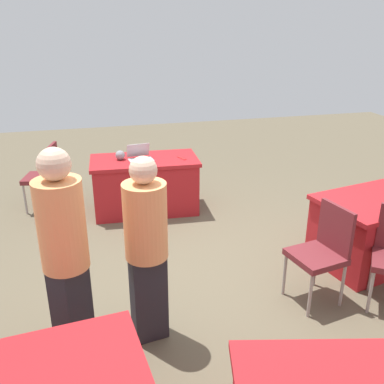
# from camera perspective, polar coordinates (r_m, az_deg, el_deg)

# --- Properties ---
(ground_plane) EXTENTS (14.40, 14.40, 0.00)m
(ground_plane) POSITION_cam_1_polar(r_m,az_deg,el_deg) (4.68, 2.34, -10.64)
(ground_plane) COLOR brown
(table_foreground) EXTENTS (1.51, 0.85, 0.76)m
(table_foreground) POSITION_cam_1_polar(r_m,az_deg,el_deg) (6.02, -6.28, 0.99)
(table_foreground) COLOR #AD1E23
(table_foreground) RESTS_ON ground
(chair_near_front) EXTENTS (0.51, 0.51, 0.96)m
(chair_near_front) POSITION_cam_1_polar(r_m,az_deg,el_deg) (4.18, 17.12, -7.20)
(chair_near_front) COLOR #9E9993
(chair_near_front) RESTS_ON ground
(chair_aisle) EXTENTS (0.53, 0.53, 0.94)m
(chair_aisle) POSITION_cam_1_polar(r_m,az_deg,el_deg) (6.32, -19.06, 2.42)
(chair_aisle) COLOR #9E9993
(chair_aisle) RESTS_ON ground
(person_presenter) EXTENTS (0.39, 0.39, 1.61)m
(person_presenter) POSITION_cam_1_polar(r_m,az_deg,el_deg) (3.38, -6.12, -6.89)
(person_presenter) COLOR #26262D
(person_presenter) RESTS_ON ground
(person_attendee_browsing) EXTENTS (0.48, 0.48, 1.75)m
(person_attendee_browsing) POSITION_cam_1_polar(r_m,az_deg,el_deg) (3.23, -16.67, -7.51)
(person_attendee_browsing) COLOR #26262D
(person_attendee_browsing) RESTS_ON ground
(laptop_silver) EXTENTS (0.35, 0.33, 0.21)m
(laptop_silver) POSITION_cam_1_polar(r_m,az_deg,el_deg) (5.85, -6.96, 4.68)
(laptop_silver) COLOR silver
(laptop_silver) RESTS_ON table_foreground
(yarn_ball) EXTENTS (0.13, 0.13, 0.13)m
(yarn_ball) POSITION_cam_1_polar(r_m,az_deg,el_deg) (5.88, -9.60, 4.89)
(yarn_ball) COLOR gray
(yarn_ball) RESTS_ON table_foreground
(scissors_red) EXTENTS (0.10, 0.18, 0.01)m
(scissors_red) POSITION_cam_1_polar(r_m,az_deg,el_deg) (5.88, -1.39, 4.56)
(scissors_red) COLOR red
(scissors_red) RESTS_ON table_foreground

